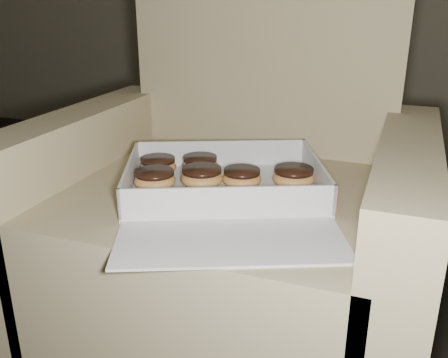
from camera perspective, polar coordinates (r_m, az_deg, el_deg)
name	(u,v)px	position (r m, az deg, el deg)	size (l,w,h in m)	color
armchair	(232,224)	(1.21, 0.94, -5.13)	(0.88, 0.74, 0.91)	#9C8F63
bakery_box	(227,193)	(1.04, 0.30, -1.57)	(0.56, 0.60, 0.07)	silver
donut_a	(293,177)	(1.08, 7.95, 0.22)	(0.09, 0.09, 0.05)	#E4914F
donut_b	(155,180)	(1.07, -7.90, -0.06)	(0.09, 0.09, 0.04)	#E4914F
donut_c	(202,177)	(1.08, -2.54, 0.23)	(0.09, 0.09, 0.05)	#E4914F
donut_d	(158,166)	(1.16, -7.53, 1.51)	(0.08, 0.08, 0.04)	#E4914F
donut_e	(200,164)	(1.16, -2.72, 1.69)	(0.08, 0.08, 0.04)	#E4914F
donut_f	(242,178)	(1.08, 2.06, 0.14)	(0.08, 0.08, 0.04)	#E4914F
crumb_a	(275,201)	(1.01, 5.84, -2.51)	(0.01, 0.01, 0.00)	black
crumb_b	(272,203)	(1.01, 5.49, -2.73)	(0.01, 0.01, 0.00)	black
crumb_c	(197,195)	(1.04, -3.08, -1.85)	(0.01, 0.01, 0.00)	black
crumb_d	(308,192)	(1.07, 9.56, -1.47)	(0.01, 0.01, 0.00)	black
crumb_e	(257,189)	(1.07, 3.82, -1.17)	(0.01, 0.01, 0.00)	black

